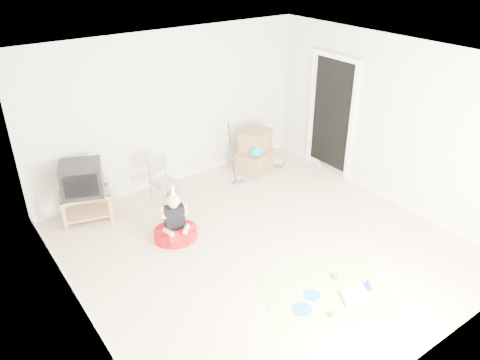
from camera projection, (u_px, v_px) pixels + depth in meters
ground at (262, 245)px, 6.58m from camera, size 5.00×5.00×0.00m
doorway_recess at (332, 117)px, 8.25m from camera, size 0.02×0.90×2.05m
tv_stand at (86, 204)px, 7.06m from camera, size 0.81×0.62×0.45m
crt_tv at (82, 179)px, 6.86m from camera, size 0.72×0.66×0.50m
folding_chair at (164, 182)px, 7.45m from camera, size 0.41×0.40×0.80m
cardboard_boxes at (255, 152)px, 8.47m from camera, size 0.74×0.68×0.78m
floor_mop at (239, 169)px, 8.12m from camera, size 0.27×0.35×1.04m
book_pile at (275, 162)px, 8.86m from camera, size 0.33×0.36×0.10m
seated_woman at (175, 227)px, 6.63m from camera, size 0.77×0.77×0.89m
party_mat at (325, 291)px, 5.73m from camera, size 1.85×1.63×0.01m
birthday_cake at (355, 297)px, 5.58m from camera, size 0.39×0.36×0.15m
blue_plate_near at (312, 295)px, 5.66m from camera, size 0.26×0.26×0.01m
blue_plate_far at (302, 309)px, 5.44m from camera, size 0.32×0.32×0.01m
orange_cup_near at (336, 276)px, 5.90m from camera, size 0.09×0.09×0.09m
orange_cup_far at (332, 313)px, 5.34m from camera, size 0.09×0.09×0.08m
blue_party_hat at (368, 283)px, 5.73m from camera, size 0.16×0.16×0.17m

